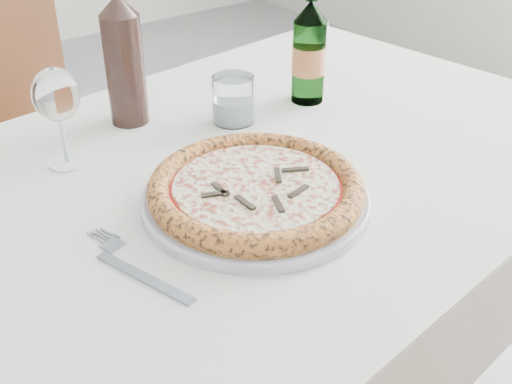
% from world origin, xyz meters
% --- Properties ---
extents(dining_table, '(1.49, 0.98, 0.76)m').
position_xyz_m(dining_table, '(0.10, 0.03, 0.67)').
color(dining_table, brown).
rests_on(dining_table, floor).
extents(chair_far, '(0.41, 0.41, 0.93)m').
position_xyz_m(chair_far, '(0.02, 0.86, 0.53)').
color(chair_far, brown).
rests_on(chair_far, floor).
extents(plate, '(0.33, 0.33, 0.02)m').
position_xyz_m(plate, '(0.10, -0.07, 0.76)').
color(plate, silver).
rests_on(plate, dining_table).
extents(pizza, '(0.31, 0.31, 0.03)m').
position_xyz_m(pizza, '(0.10, -0.07, 0.78)').
color(pizza, '#EBAA53').
rests_on(pizza, plate).
extents(fork, '(0.06, 0.22, 0.00)m').
position_xyz_m(fork, '(-0.12, -0.10, 0.76)').
color(fork, '#8792A2').
rests_on(fork, dining_table).
extents(wine_glass, '(0.07, 0.07, 0.16)m').
position_xyz_m(wine_glass, '(-0.07, 0.21, 0.87)').
color(wine_glass, white).
rests_on(wine_glass, dining_table).
extents(tumbler, '(0.08, 0.08, 0.08)m').
position_xyz_m(tumbler, '(0.23, 0.17, 0.79)').
color(tumbler, white).
rests_on(tumbler, dining_table).
extents(beer_bottle, '(0.06, 0.06, 0.24)m').
position_xyz_m(beer_bottle, '(0.40, 0.16, 0.85)').
color(beer_bottle, '#3D703A').
rests_on(beer_bottle, dining_table).
extents(wine_bottle, '(0.07, 0.07, 0.28)m').
position_xyz_m(wine_bottle, '(0.09, 0.29, 0.87)').
color(wine_bottle, black).
rests_on(wine_bottle, dining_table).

